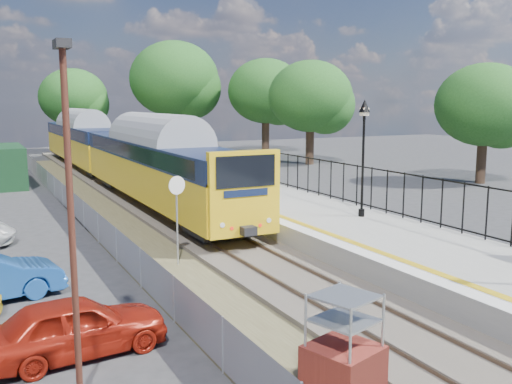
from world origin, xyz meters
TOP-DOWN VIEW (x-y plane):
  - ground at (0.00, 0.00)m, footprint 120.00×120.00m
  - track_bed at (-0.47, 9.67)m, footprint 5.90×80.00m
  - platform at (4.20, 8.00)m, footprint 5.00×70.00m
  - platform_edge at (2.14, 8.00)m, footprint 0.90×70.00m
  - victorian_lamp_north at (5.30, 6.00)m, footprint 0.44×0.44m
  - palisade_fence at (6.55, 2.24)m, footprint 0.12×26.00m
  - wire_fence at (-4.20, 12.00)m, footprint 0.06×52.00m
  - tree_line at (1.40, 42.00)m, footprint 56.80×43.80m
  - train at (0.00, 26.08)m, footprint 2.82×40.83m
  - brick_plinth at (-2.50, -3.72)m, footprint 1.51×1.51m
  - speed_sign at (-2.50, 5.60)m, footprint 0.60×0.17m
  - carpark_lamp at (-6.95, -1.75)m, footprint 0.25×0.50m
  - car_red at (-6.67, 0.17)m, footprint 3.99×1.94m

SIDE VIEW (x-z plane):
  - ground at x=0.00m, z-range 0.00..0.00m
  - track_bed at x=-0.47m, z-range -0.05..0.24m
  - platform at x=4.20m, z-range 0.00..0.90m
  - wire_fence at x=-4.20m, z-range 0.00..1.20m
  - car_red at x=-6.67m, z-range 0.00..1.31m
  - platform_edge at x=2.14m, z-range 0.90..0.91m
  - brick_plinth at x=-2.50m, z-range -0.04..1.90m
  - palisade_fence at x=6.55m, z-range 0.84..2.84m
  - speed_sign at x=-2.50m, z-range 0.57..3.60m
  - train at x=0.00m, z-range 0.59..4.09m
  - carpark_lamp at x=-6.95m, z-range 0.49..6.92m
  - victorian_lamp_north at x=5.30m, z-range 2.00..6.60m
  - tree_line at x=1.40m, z-range 0.67..12.55m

